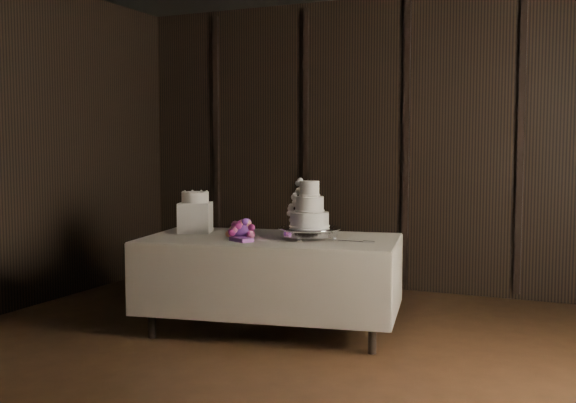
{
  "coord_description": "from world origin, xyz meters",
  "views": [
    {
      "loc": [
        1.65,
        -3.26,
        1.47
      ],
      "look_at": [
        -0.44,
        1.5,
        1.05
      ],
      "focal_mm": 42.0,
      "sensor_mm": 36.0,
      "label": 1
    }
  ],
  "objects": [
    {
      "name": "room",
      "position": [
        0.0,
        0.0,
        1.5
      ],
      "size": [
        6.08,
        7.08,
        3.08
      ],
      "color": "black",
      "rests_on": "ground"
    },
    {
      "name": "display_table",
      "position": [
        -0.59,
        1.5,
        0.42
      ],
      "size": [
        2.14,
        1.38,
        0.76
      ],
      "rotation": [
        0.0,
        0.0,
        0.18
      ],
      "color": "silver",
      "rests_on": "ground"
    },
    {
      "name": "cake_stand",
      "position": [
        -0.28,
        1.55,
        0.81
      ],
      "size": [
        0.58,
        0.58,
        0.09
      ],
      "primitive_type": "cylinder",
      "rotation": [
        0.0,
        0.0,
        -0.23
      ],
      "color": "silver",
      "rests_on": "display_table"
    },
    {
      "name": "wedding_cake",
      "position": [
        -0.31,
        1.53,
        0.99
      ],
      "size": [
        0.33,
        0.3,
        0.36
      ],
      "rotation": [
        0.0,
        0.0,
        0.01
      ],
      "color": "white",
      "rests_on": "cake_stand"
    },
    {
      "name": "bouquet",
      "position": [
        -0.75,
        1.34,
        0.83
      ],
      "size": [
        0.45,
        0.49,
        0.19
      ],
      "primitive_type": null,
      "rotation": [
        0.0,
        0.0,
        -0.5
      ],
      "color": "#B94E7C",
      "rests_on": "display_table"
    },
    {
      "name": "box_pedestal",
      "position": [
        -1.3,
        1.54,
        0.89
      ],
      "size": [
        0.34,
        0.34,
        0.25
      ],
      "primitive_type": "cube",
      "rotation": [
        0.0,
        0.0,
        0.37
      ],
      "color": "white",
      "rests_on": "display_table"
    },
    {
      "name": "small_cake",
      "position": [
        -1.3,
        1.54,
        1.06
      ],
      "size": [
        0.3,
        0.3,
        0.09
      ],
      "primitive_type": "cylinder",
      "rotation": [
        0.0,
        0.0,
        0.42
      ],
      "color": "white",
      "rests_on": "box_pedestal"
    },
    {
      "name": "cake_knife",
      "position": [
        0.03,
        1.52,
        0.77
      ],
      "size": [
        0.37,
        0.04,
        0.01
      ],
      "primitive_type": "cube",
      "rotation": [
        0.0,
        0.0,
        -0.05
      ],
      "color": "silver",
      "rests_on": "display_table"
    }
  ]
}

